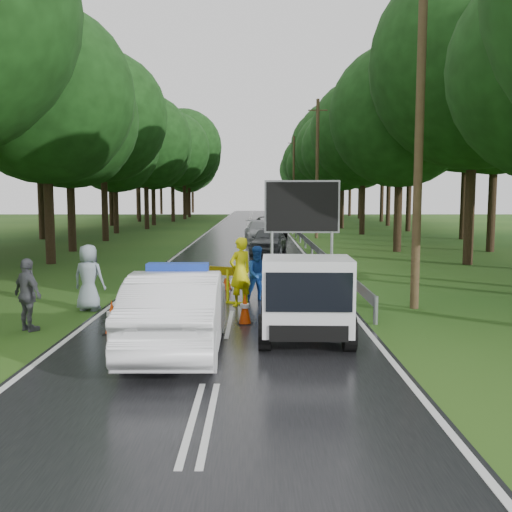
{
  "coord_description": "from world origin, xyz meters",
  "views": [
    {
      "loc": [
        0.78,
        -13.7,
        3.16
      ],
      "look_at": [
        0.77,
        3.61,
        1.3
      ],
      "focal_mm": 40.0,
      "sensor_mm": 36.0,
      "label": 1
    }
  ],
  "objects_px": {
    "work_truck": "(304,295)",
    "barrier": "(204,275)",
    "officer": "(240,272)",
    "civilian": "(259,274)",
    "queue_car_second": "(261,232)",
    "police_sedan": "(178,311)",
    "queue_car_third": "(269,226)",
    "queue_car_fourth": "(277,224)",
    "queue_car_first": "(269,240)"
  },
  "relations": [
    {
      "from": "civilian",
      "to": "queue_car_second",
      "type": "xyz_separation_m",
      "value": [
        0.27,
        20.86,
        -0.09
      ]
    },
    {
      "from": "police_sedan",
      "to": "queue_car_fourth",
      "type": "distance_m",
      "value": 38.39
    },
    {
      "from": "police_sedan",
      "to": "queue_car_second",
      "type": "relative_size",
      "value": 0.99
    },
    {
      "from": "queue_car_fourth",
      "to": "police_sedan",
      "type": "bearing_deg",
      "value": -87.91
    },
    {
      "from": "work_truck",
      "to": "officer",
      "type": "distance_m",
      "value": 3.76
    },
    {
      "from": "police_sedan",
      "to": "queue_car_fourth",
      "type": "xyz_separation_m",
      "value": [
        3.4,
        38.23,
        -0.14
      ]
    },
    {
      "from": "work_truck",
      "to": "queue_car_first",
      "type": "bearing_deg",
      "value": 92.9
    },
    {
      "from": "barrier",
      "to": "queue_car_fourth",
      "type": "distance_m",
      "value": 33.12
    },
    {
      "from": "officer",
      "to": "queue_car_second",
      "type": "relative_size",
      "value": 0.39
    },
    {
      "from": "work_truck",
      "to": "queue_car_third",
      "type": "xyz_separation_m",
      "value": [
        -0.12,
        31.03,
        -0.18
      ]
    },
    {
      "from": "work_truck",
      "to": "queue_car_fourth",
      "type": "bearing_deg",
      "value": 90.47
    },
    {
      "from": "barrier",
      "to": "officer",
      "type": "bearing_deg",
      "value": -9.27
    },
    {
      "from": "barrier",
      "to": "queue_car_second",
      "type": "xyz_separation_m",
      "value": [
        1.87,
        20.94,
        -0.09
      ]
    },
    {
      "from": "civilian",
      "to": "queue_car_third",
      "type": "xyz_separation_m",
      "value": [
        0.88,
        26.86,
        -0.07
      ]
    },
    {
      "from": "civilian",
      "to": "queue_car_first",
      "type": "height_order",
      "value": "civilian"
    },
    {
      "from": "police_sedan",
      "to": "barrier",
      "type": "bearing_deg",
      "value": -91.54
    },
    {
      "from": "queue_car_third",
      "to": "civilian",
      "type": "bearing_deg",
      "value": -95.32
    },
    {
      "from": "queue_car_third",
      "to": "barrier",
      "type": "bearing_deg",
      "value": -98.71
    },
    {
      "from": "queue_car_first",
      "to": "queue_car_third",
      "type": "height_order",
      "value": "queue_car_third"
    },
    {
      "from": "civilian",
      "to": "police_sedan",
      "type": "bearing_deg",
      "value": -122.13
    },
    {
      "from": "queue_car_third",
      "to": "queue_car_second",
      "type": "bearing_deg",
      "value": -99.23
    },
    {
      "from": "queue_car_third",
      "to": "queue_car_fourth",
      "type": "bearing_deg",
      "value": 78.24
    },
    {
      "from": "police_sedan",
      "to": "queue_car_second",
      "type": "height_order",
      "value": "police_sedan"
    },
    {
      "from": "queue_car_second",
      "to": "civilian",
      "type": "bearing_deg",
      "value": -95.01
    },
    {
      "from": "work_truck",
      "to": "queue_car_first",
      "type": "distance_m",
      "value": 18.09
    },
    {
      "from": "work_truck",
      "to": "officer",
      "type": "xyz_separation_m",
      "value": [
        -1.52,
        3.44,
        0.05
      ]
    },
    {
      "from": "police_sedan",
      "to": "civilian",
      "type": "distance_m",
      "value": 5.62
    },
    {
      "from": "police_sedan",
      "to": "work_truck",
      "type": "bearing_deg",
      "value": -156.46
    },
    {
      "from": "work_truck",
      "to": "civilian",
      "type": "xyz_separation_m",
      "value": [
        -0.99,
        4.16,
        -0.11
      ]
    },
    {
      "from": "barrier",
      "to": "queue_car_second",
      "type": "bearing_deg",
      "value": 106.38
    },
    {
      "from": "work_truck",
      "to": "barrier",
      "type": "height_order",
      "value": "work_truck"
    },
    {
      "from": "barrier",
      "to": "queue_car_third",
      "type": "distance_m",
      "value": 27.06
    },
    {
      "from": "police_sedan",
      "to": "queue_car_second",
      "type": "bearing_deg",
      "value": -95.23
    },
    {
      "from": "civilian",
      "to": "queue_car_second",
      "type": "distance_m",
      "value": 20.87
    },
    {
      "from": "police_sedan",
      "to": "officer",
      "type": "relative_size",
      "value": 2.53
    },
    {
      "from": "officer",
      "to": "queue_car_second",
      "type": "height_order",
      "value": "officer"
    },
    {
      "from": "queue_car_first",
      "to": "barrier",
      "type": "bearing_deg",
      "value": -91.07
    },
    {
      "from": "work_truck",
      "to": "queue_car_first",
      "type": "height_order",
      "value": "work_truck"
    },
    {
      "from": "civilian",
      "to": "queue_car_first",
      "type": "relative_size",
      "value": 0.39
    },
    {
      "from": "officer",
      "to": "work_truck",
      "type": "bearing_deg",
      "value": 76.0
    },
    {
      "from": "work_truck",
      "to": "officer",
      "type": "relative_size",
      "value": 2.23
    },
    {
      "from": "queue_car_second",
      "to": "queue_car_third",
      "type": "distance_m",
      "value": 6.03
    },
    {
      "from": "queue_car_fourth",
      "to": "queue_car_third",
      "type": "bearing_deg",
      "value": -91.14
    },
    {
      "from": "queue_car_fourth",
      "to": "civilian",
      "type": "bearing_deg",
      "value": -85.88
    },
    {
      "from": "work_truck",
      "to": "civilian",
      "type": "height_order",
      "value": "work_truck"
    },
    {
      "from": "officer",
      "to": "queue_car_second",
      "type": "distance_m",
      "value": 21.6
    },
    {
      "from": "officer",
      "to": "queue_car_fourth",
      "type": "relative_size",
      "value": 0.48
    },
    {
      "from": "civilian",
      "to": "queue_car_second",
      "type": "height_order",
      "value": "civilian"
    },
    {
      "from": "work_truck",
      "to": "queue_car_second",
      "type": "height_order",
      "value": "work_truck"
    },
    {
      "from": "queue_car_third",
      "to": "officer",
      "type": "bearing_deg",
      "value": -96.35
    }
  ]
}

